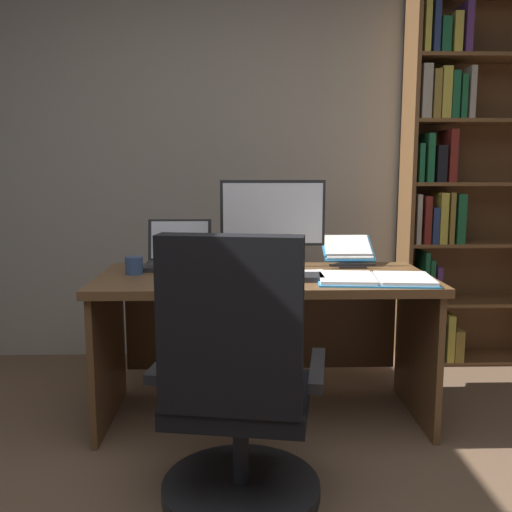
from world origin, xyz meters
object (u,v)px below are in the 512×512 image
keyboard (277,277)px  notepad (313,275)px  computer_mouse (211,276)px  reading_stand_with_book (348,251)px  pen (317,273)px  office_chair (237,396)px  coffee_mug (134,265)px  laptop (178,257)px  bookshelf (459,184)px  monitor (273,222)px  open_binder (375,279)px  desk (263,311)px

keyboard → notepad: size_ratio=2.00×
computer_mouse → reading_stand_with_book: (0.70, 0.42, 0.05)m
notepad → pen: size_ratio=1.50×
reading_stand_with_book → pen: size_ratio=1.92×
office_chair → coffee_mug: bearing=131.3°
computer_mouse → notepad: size_ratio=0.50×
laptop → pen: bearing=-20.8°
computer_mouse → pen: (0.50, 0.10, -0.01)m
laptop → computer_mouse: size_ratio=3.21×
keyboard → reading_stand_with_book: (0.40, 0.42, 0.06)m
computer_mouse → bookshelf: bearing=32.6°
computer_mouse → reading_stand_with_book: bearing=30.6°
bookshelf → office_chair: bearing=-130.8°
laptop → pen: laptop is taller
laptop → computer_mouse: (0.19, -0.36, -0.03)m
laptop → pen: size_ratio=2.38×
coffee_mug → monitor: bearing=16.0°
office_chair → notepad: bearing=73.5°
office_chair → notepad: size_ratio=4.83×
open_binder → pen: 0.29m
desk → keyboard: 0.30m
computer_mouse → pen: 0.51m
keyboard → computer_mouse: bearing=180.0°
bookshelf → reading_stand_with_book: (-0.79, -0.54, -0.34)m
monitor → keyboard: (-0.00, -0.36, -0.22)m
office_chair → coffee_mug: (-0.50, 0.80, 0.33)m
reading_stand_with_book → pen: (-0.21, -0.32, -0.06)m
pen → coffee_mug: (-0.88, 0.06, 0.03)m
laptop → notepad: laptop is taller
pen → coffee_mug: bearing=175.8°
keyboard → computer_mouse: 0.30m
office_chair → computer_mouse: size_ratio=9.75×
monitor → laptop: monitor is taller
monitor → open_binder: (0.44, -0.41, -0.22)m
office_chair → computer_mouse: 0.72m
office_chair → pen: bearing=72.3°
laptop → monitor: bearing=-0.2°
bookshelf → open_binder: size_ratio=4.14×
bookshelf → notepad: (-1.02, -0.86, -0.40)m
notepad → coffee_mug: size_ratio=2.46×
keyboard → pen: size_ratio=3.00×
desk → open_binder: (0.50, -0.25, 0.21)m
computer_mouse → monitor: bearing=50.1°
office_chair → keyboard: 0.73m
bookshelf → notepad: 1.39m
office_chair → monitor: monitor is taller
desk → reading_stand_with_book: size_ratio=5.91×
desk → reading_stand_with_book: bearing=25.1°
bookshelf → pen: bearing=-139.3°
coffee_mug → reading_stand_with_book: bearing=13.1°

